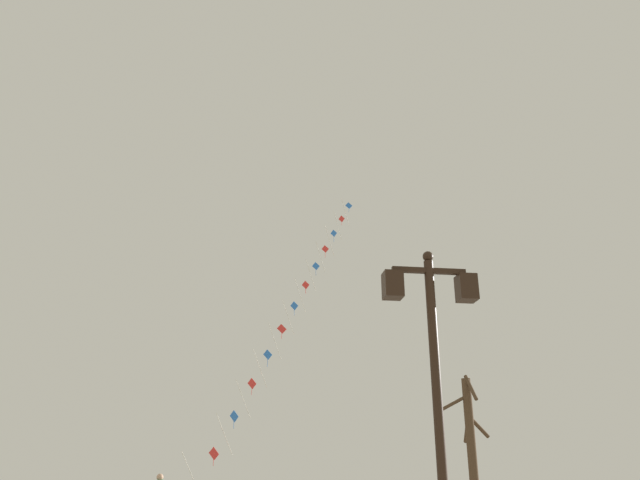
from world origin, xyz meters
name	(u,v)px	position (x,y,z in m)	size (l,w,h in m)	color
twin_lantern_lamp_post	(434,345)	(2.75, 7.10, 3.27)	(1.42, 0.28, 4.72)	black
kite_train	(295,304)	(2.75, 29.29, 9.93)	(8.93, 14.14, 18.93)	brown
bare_tree	(471,448)	(7.12, 17.62, 2.41)	(1.83, 1.55, 4.60)	#4C3826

